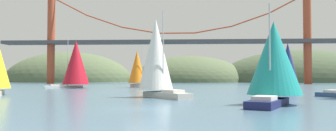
% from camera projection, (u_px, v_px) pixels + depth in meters
% --- Properties ---
extents(ground_plane, '(360.00, 360.00, 0.00)m').
position_uv_depth(ground_plane, '(140.00, 109.00, 28.02)').
color(ground_plane, '#426075').
extents(headland_right, '(84.30, 44.00, 31.07)m').
position_uv_depth(headland_right, '(305.00, 82.00, 159.29)').
color(headland_right, '#425138').
rests_on(headland_right, ground_plane).
extents(headland_center, '(56.14, 44.00, 25.31)m').
position_uv_depth(headland_center, '(189.00, 82.00, 162.44)').
color(headland_center, '#4C5B3D').
rests_on(headland_center, ground_plane).
extents(headland_left, '(63.46, 44.00, 29.62)m').
position_uv_depth(headland_left, '(69.00, 82.00, 165.87)').
color(headland_left, '#4C5B3D').
rests_on(headland_left, ground_plane).
extents(suspension_bridge, '(130.85, 6.00, 33.10)m').
position_uv_depth(suspension_bridge, '(176.00, 41.00, 123.33)').
color(suspension_bridge, '#A34228').
rests_on(suspension_bridge, ground_plane).
extents(sailboat_teal_sail, '(7.32, 9.65, 9.48)m').
position_uv_depth(sailboat_teal_sail, '(274.00, 60.00, 31.96)').
color(sailboat_teal_sail, '#191E4C').
rests_on(sailboat_teal_sail, ground_plane).
extents(sailboat_navy_sail, '(8.24, 4.86, 9.70)m').
position_uv_depth(sailboat_navy_sail, '(287.00, 66.00, 63.87)').
color(sailboat_navy_sail, '#191E4C').
rests_on(sailboat_navy_sail, ground_plane).
extents(sailboat_white_mainsail, '(8.01, 8.89, 11.05)m').
position_uv_depth(sailboat_white_mainsail, '(157.00, 57.00, 43.56)').
color(sailboat_white_mainsail, '#B7B2A8').
rests_on(sailboat_white_mainsail, ground_plane).
extents(sailboat_crimson_sail, '(10.71, 8.19, 11.87)m').
position_uv_depth(sailboat_crimson_sail, '(76.00, 63.00, 77.70)').
color(sailboat_crimson_sail, white).
rests_on(sailboat_crimson_sail, ground_plane).
extents(sailboat_orange_sail, '(8.56, 6.63, 10.42)m').
position_uv_depth(sailboat_orange_sail, '(138.00, 68.00, 82.16)').
color(sailboat_orange_sail, white).
rests_on(sailboat_orange_sail, ground_plane).
extents(channel_buoy, '(1.10, 1.10, 2.64)m').
position_uv_depth(channel_buoy, '(267.00, 92.00, 51.08)').
color(channel_buoy, gold).
rests_on(channel_buoy, ground_plane).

